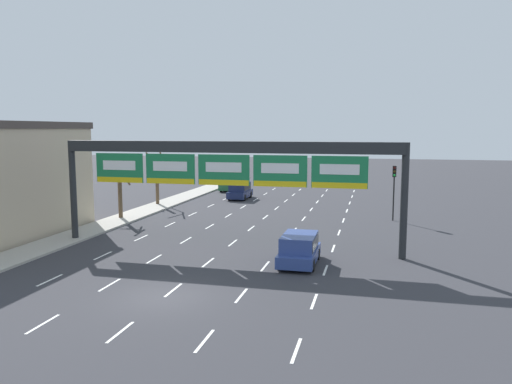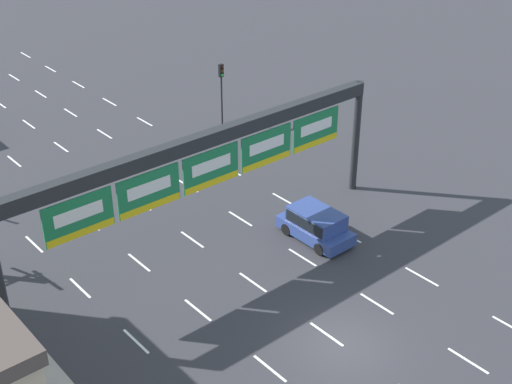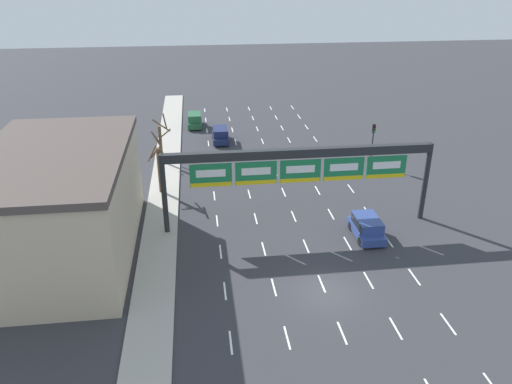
% 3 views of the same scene
% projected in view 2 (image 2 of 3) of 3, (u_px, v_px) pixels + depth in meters
% --- Properties ---
extents(ground_plane, '(220.00, 220.00, 0.00)m').
position_uv_depth(ground_plane, '(343.00, 346.00, 30.44)').
color(ground_plane, '#333338').
extents(lane_dashes, '(13.32, 67.00, 0.01)m').
position_uv_depth(lane_dashes, '(166.00, 221.00, 39.44)').
color(lane_dashes, white).
rests_on(lane_dashes, ground_plane).
extents(sign_gantry, '(21.83, 0.70, 6.74)m').
position_uv_depth(sign_gantry, '(207.00, 155.00, 33.97)').
color(sign_gantry, '#232628').
rests_on(sign_gantry, ground_plane).
extents(suv_blue, '(1.99, 4.16, 1.70)m').
position_uv_depth(suv_blue, '(316.00, 223.00, 37.41)').
color(suv_blue, navy).
rests_on(suv_blue, ground_plane).
extents(traffic_light_near_gantry, '(0.30, 0.35, 4.51)m').
position_uv_depth(traffic_light_near_gantry, '(221.00, 82.00, 49.46)').
color(traffic_light_near_gantry, black).
rests_on(traffic_light_near_gantry, ground_plane).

